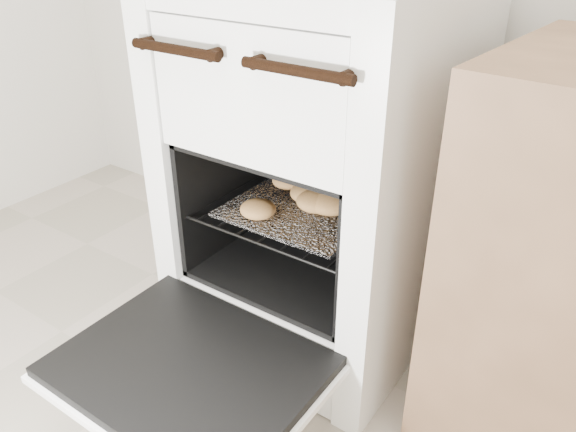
{
  "coord_description": "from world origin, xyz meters",
  "views": [
    {
      "loc": [
        0.57,
        0.04,
        1.05
      ],
      "look_at": [
        -0.11,
        1.01,
        0.41
      ],
      "focal_mm": 35.0,
      "sensor_mm": 36.0,
      "label": 1
    }
  ],
  "objects": [
    {
      "name": "baked_rolls",
      "position": [
        -0.08,
        1.1,
        0.43
      ],
      "size": [
        0.32,
        0.31,
        0.05
      ],
      "color": "#BA834A",
      "rests_on": "foil_sheet"
    },
    {
      "name": "oven_rack",
      "position": [
        -0.11,
        1.09,
        0.39
      ],
      "size": [
        0.44,
        0.43,
        0.01
      ],
      "color": "black",
      "rests_on": "stove"
    },
    {
      "name": "oven_door",
      "position": [
        -0.11,
        0.65,
        0.2
      ],
      "size": [
        0.55,
        0.43,
        0.04
      ],
      "color": "black",
      "rests_on": "stove"
    },
    {
      "name": "stove",
      "position": [
        -0.11,
        1.16,
        0.46
      ],
      "size": [
        0.61,
        0.68,
        0.94
      ],
      "color": "white",
      "rests_on": "ground"
    },
    {
      "name": "foil_sheet",
      "position": [
        -0.11,
        1.07,
        0.4
      ],
      "size": [
        0.35,
        0.3,
        0.01
      ],
      "primitive_type": "cube",
      "color": "white",
      "rests_on": "oven_rack"
    }
  ]
}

